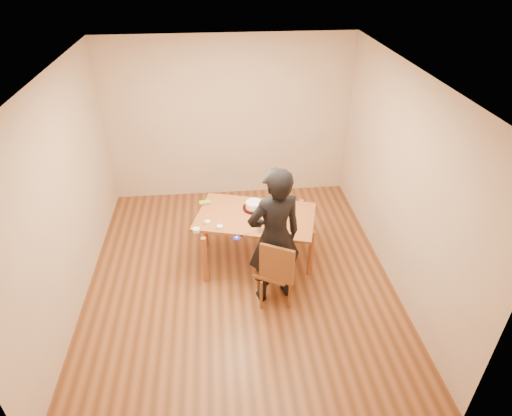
{
  "coord_description": "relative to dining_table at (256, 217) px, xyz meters",
  "views": [
    {
      "loc": [
        -0.22,
        -4.4,
        3.92
      ],
      "look_at": [
        0.25,
        0.27,
        0.9
      ],
      "focal_mm": 30.0,
      "sensor_mm": 36.0,
      "label": 1
    }
  ],
  "objects": [
    {
      "name": "ramekin_multi",
      "position": [
        -0.78,
        -0.29,
        0.04
      ],
      "size": [
        0.09,
        0.09,
        0.04
      ],
      "primitive_type": "cylinder",
      "color": "white",
      "rests_on": "dining_table"
    },
    {
      "name": "candy_box_pink",
      "position": [
        -0.67,
        0.35,
        0.03
      ],
      "size": [
        0.12,
        0.06,
        0.02
      ],
      "primitive_type": "cube",
      "rotation": [
        0.0,
        0.0,
        -0.02
      ],
      "color": "#F138C5",
      "rests_on": "dining_table"
    },
    {
      "name": "candy_box_green",
      "position": [
        -0.68,
        0.36,
        0.05
      ],
      "size": [
        0.16,
        0.1,
        0.02
      ],
      "primitive_type": "cube",
      "rotation": [
        0.0,
        0.0,
        0.17
      ],
      "color": "#1F981C",
      "rests_on": "candy_box_pink"
    },
    {
      "name": "dining_table",
      "position": [
        0.0,
        0.0,
        0.0
      ],
      "size": [
        1.74,
        1.3,
        0.04
      ],
      "primitive_type": "cube",
      "rotation": [
        0.0,
        0.0,
        -0.27
      ],
      "color": "brown",
      "rests_on": "floor"
    },
    {
      "name": "person",
      "position": [
        0.15,
        -0.73,
        0.18
      ],
      "size": [
        0.76,
        0.59,
        1.83
      ],
      "primitive_type": "imported",
      "rotation": [
        0.0,
        0.0,
        3.39
      ],
      "color": "black",
      "rests_on": "floor"
    },
    {
      "name": "ramekin_green",
      "position": [
        -0.48,
        -0.25,
        0.04
      ],
      "size": [
        0.08,
        0.08,
        0.04
      ],
      "primitive_type": "cylinder",
      "color": "white",
      "rests_on": "dining_table"
    },
    {
      "name": "cake",
      "position": [
        -0.0,
        0.17,
        0.08
      ],
      "size": [
        0.23,
        0.23,
        0.07
      ],
      "primitive_type": "cylinder",
      "color": "white",
      "rests_on": "cake_plate"
    },
    {
      "name": "dining_chair",
      "position": [
        0.15,
        -0.78,
        -0.28
      ],
      "size": [
        0.55,
        0.55,
        0.04
      ],
      "primitive_type": "cube",
      "rotation": [
        0.0,
        0.0,
        -0.48
      ],
      "color": "brown",
      "rests_on": "floor"
    },
    {
      "name": "frosting_lid",
      "position": [
        -0.28,
        -0.48,
        0.02
      ],
      "size": [
        0.1,
        0.1,
        0.01
      ],
      "primitive_type": "cylinder",
      "color": "#191798",
      "rests_on": "dining_table"
    },
    {
      "name": "room_shell",
      "position": [
        -0.25,
        0.03,
        0.62
      ],
      "size": [
        4.0,
        4.5,
        2.7
      ],
      "color": "#5D3217",
      "rests_on": "ground"
    },
    {
      "name": "frosting_tub",
      "position": [
        0.0,
        -0.34,
        0.06
      ],
      "size": [
        0.1,
        0.1,
        0.09
      ],
      "primitive_type": "cylinder",
      "color": "white",
      "rests_on": "dining_table"
    },
    {
      "name": "spatula",
      "position": [
        -0.28,
        -0.46,
        0.02
      ],
      "size": [
        0.15,
        0.07,
        0.01
      ],
      "primitive_type": "cube",
      "rotation": [
        0.0,
        0.0,
        0.35
      ],
      "color": "black",
      "rests_on": "dining_table"
    },
    {
      "name": "frosting_dollop",
      "position": [
        -0.28,
        -0.48,
        0.04
      ],
      "size": [
        0.04,
        0.04,
        0.02
      ],
      "primitive_type": "ellipsoid",
      "color": "white",
      "rests_on": "frosting_lid"
    },
    {
      "name": "ramekin_yellow",
      "position": [
        -0.64,
        -0.12,
        0.04
      ],
      "size": [
        0.08,
        0.08,
        0.04
      ],
      "primitive_type": "cylinder",
      "color": "white",
      "rests_on": "dining_table"
    },
    {
      "name": "cake_plate",
      "position": [
        -0.0,
        0.17,
        0.03
      ],
      "size": [
        0.31,
        0.31,
        0.02
      ],
      "primitive_type": "cylinder",
      "color": "#B90C18",
      "rests_on": "dining_table"
    },
    {
      "name": "frosting_dome",
      "position": [
        -0.0,
        0.17,
        0.13
      ],
      "size": [
        0.23,
        0.23,
        0.03
      ],
      "primitive_type": "ellipsoid",
      "color": "white",
      "rests_on": "cake"
    }
  ]
}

